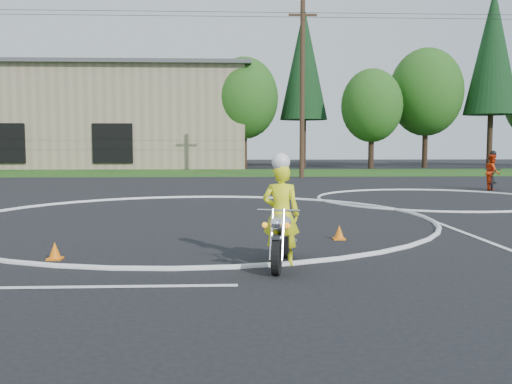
{
  "coord_description": "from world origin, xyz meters",
  "views": [
    {
      "loc": [
        0.91,
        -11.67,
        1.94
      ],
      "look_at": [
        1.35,
        -1.75,
        1.1
      ],
      "focal_mm": 40.0,
      "sensor_mm": 36.0,
      "label": 1
    }
  ],
  "objects": [
    {
      "name": "grass_strip",
      "position": [
        0.0,
        27.0,
        0.01
      ],
      "size": [
        120.0,
        10.0,
        0.02
      ],
      "primitive_type": "cube",
      "color": "#1E4714",
      "rests_on": "ground"
    },
    {
      "name": "course_markings",
      "position": [
        2.17,
        4.35,
        0.01
      ],
      "size": [
        19.05,
        19.05,
        0.12
      ],
      "color": "silver",
      "rests_on": "ground"
    },
    {
      "name": "primary_motorcycle",
      "position": [
        1.71,
        -2.79,
        0.47
      ],
      "size": [
        0.74,
        1.83,
        0.97
      ],
      "rotation": [
        0.0,
        0.0,
        -0.2
      ],
      "color": "black",
      "rests_on": "ground"
    },
    {
      "name": "utility_poles",
      "position": [
        5.0,
        21.0,
        5.2
      ],
      "size": [
        41.6,
        1.12,
        10.0
      ],
      "color": "#473321",
      "rests_on": "ground"
    },
    {
      "name": "rider_primary_grp",
      "position": [
        1.71,
        -2.66,
        0.87
      ],
      "size": [
        0.66,
        0.5,
        1.8
      ],
      "rotation": [
        0.0,
        0.0,
        -0.2
      ],
      "color": "#F1F619",
      "rests_on": "ground"
    },
    {
      "name": "ground",
      "position": [
        0.0,
        0.0,
        0.0
      ],
      "size": [
        120.0,
        120.0,
        0.0
      ],
      "primitive_type": "plane",
      "color": "black",
      "rests_on": "ground"
    },
    {
      "name": "traffic_cones",
      "position": [
        3.65,
        2.77,
        0.14
      ],
      "size": [
        21.38,
        11.27,
        0.3
      ],
      "color": "orange",
      "rests_on": "ground"
    },
    {
      "name": "warehouse",
      "position": [
        -18.0,
        39.99,
        4.16
      ],
      "size": [
        41.0,
        17.0,
        8.3
      ],
      "color": "tan",
      "rests_on": "ground"
    },
    {
      "name": "treeline",
      "position": [
        14.78,
        34.61,
        6.62
      ],
      "size": [
        38.2,
        8.1,
        14.52
      ],
      "color": "#382619",
      "rests_on": "ground"
    },
    {
      "name": "rider_second_grp",
      "position": [
        11.98,
        11.93,
        0.59
      ],
      "size": [
        1.25,
        1.84,
        1.67
      ],
      "rotation": [
        0.0,
        0.0,
        -0.41
      ],
      "color": "black",
      "rests_on": "ground"
    }
  ]
}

